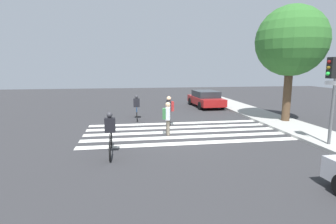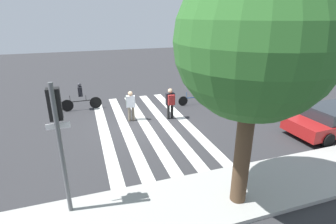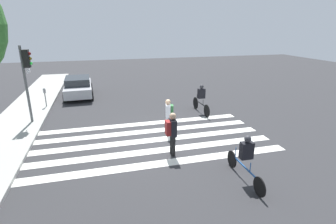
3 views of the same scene
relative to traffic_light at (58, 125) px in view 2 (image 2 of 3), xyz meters
name	(u,v)px [view 2 (image 2 of 3)]	position (x,y,z in m)	size (l,w,h in m)	color
ground_plane	(145,125)	(-3.57, -5.40, -2.75)	(60.00, 60.00, 0.00)	#2D2D30
sidewalk_curb	(194,201)	(-3.57, 0.85, -2.68)	(36.00, 2.50, 0.14)	#9E9E99
crosswalk_stripes	(145,125)	(-3.57, -5.40, -2.74)	(4.70, 10.00, 0.01)	silver
traffic_light	(58,125)	(0.00, 0.00, 0.00)	(0.60, 0.50, 3.92)	#515456
street_tree	(255,43)	(-4.83, 1.25, 2.04)	(4.03, 4.03, 6.84)	#4C3826
pedestrian_adult_tall_backpack	(130,104)	(-3.01, -6.28, -1.78)	(0.49, 0.45, 1.65)	#6B6051
pedestrian_adult_blue_shirt	(170,101)	(-5.09, -5.83, -1.74)	(0.48, 0.40, 1.71)	black
cyclist_near_curb	(196,91)	(-7.41, -7.61, -1.89)	(2.34, 0.40, 1.57)	black
cyclist_far_lane	(81,96)	(-0.53, -8.87, -1.87)	(2.34, 0.40, 1.65)	black
car_parked_far_curb	(333,120)	(-11.83, -1.63, -2.04)	(4.58, 2.25, 1.37)	maroon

